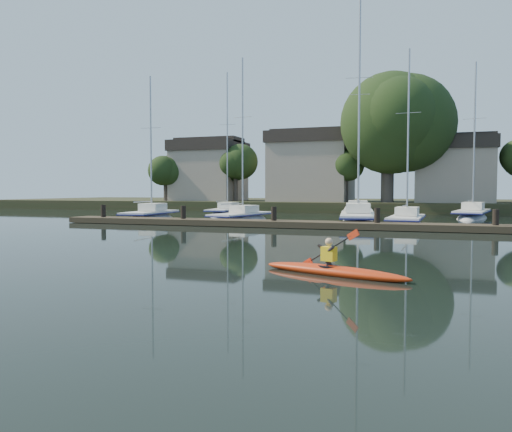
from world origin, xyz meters
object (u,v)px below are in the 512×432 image
(kayak, at_px, (333,269))
(sailboat_0, at_px, (151,222))
(sailboat_3, at_px, (406,228))
(dock, at_px, (324,225))
(sailboat_1, at_px, (241,223))
(sailboat_6, at_px, (358,219))
(sailboat_7, at_px, (472,221))
(sailboat_5, at_px, (227,217))
(sailboat_2, at_px, (358,226))

(kayak, bearing_deg, sailboat_0, 149.75)
(kayak, height_order, sailboat_3, sailboat_3)
(kayak, height_order, dock, kayak)
(dock, distance_m, sailboat_1, 8.43)
(sailboat_0, height_order, sailboat_6, sailboat_6)
(kayak, bearing_deg, dock, 120.76)
(dock, height_order, sailboat_7, sailboat_7)
(sailboat_1, xyz_separation_m, sailboat_7, (15.86, 8.74, -0.03))
(sailboat_0, relative_size, sailboat_7, 0.89)
(sailboat_1, relative_size, sailboat_3, 1.05)
(sailboat_5, bearing_deg, sailboat_7, -1.83)
(kayak, bearing_deg, sailboat_3, 105.51)
(sailboat_0, bearing_deg, kayak, -54.02)
(sailboat_6, height_order, sailboat_7, sailboat_6)
(sailboat_3, bearing_deg, sailboat_2, 169.63)
(sailboat_2, bearing_deg, dock, -114.22)
(sailboat_0, height_order, sailboat_1, sailboat_1)
(dock, xyz_separation_m, sailboat_1, (-6.89, 4.83, -0.38))
(sailboat_1, distance_m, sailboat_2, 8.24)
(sailboat_3, height_order, sailboat_5, sailboat_5)
(dock, distance_m, sailboat_0, 14.49)
(sailboat_0, distance_m, sailboat_7, 24.70)
(kayak, height_order, sailboat_0, sailboat_0)
(kayak, xyz_separation_m, sailboat_2, (-1.98, 20.32, -0.37))
(sailboat_0, bearing_deg, sailboat_1, 0.45)
(kayak, height_order, sailboat_6, sailboat_6)
(sailboat_5, bearing_deg, dock, -53.13)
(kayak, xyz_separation_m, sailboat_3, (1.10, 19.59, -0.34))
(dock, relative_size, sailboat_3, 2.80)
(sailboat_2, bearing_deg, sailboat_6, 89.26)
(sailboat_2, distance_m, sailboat_6, 8.97)
(kayak, bearing_deg, sailboat_6, 114.88)
(sailboat_5, bearing_deg, kayak, -67.62)
(dock, height_order, sailboat_0, sailboat_0)
(dock, height_order, sailboat_2, sailboat_2)
(sailboat_6, bearing_deg, sailboat_7, -7.84)
(sailboat_1, relative_size, sailboat_7, 0.95)
(sailboat_1, height_order, sailboat_7, sailboat_7)
(sailboat_0, relative_size, sailboat_6, 0.69)
(sailboat_6, bearing_deg, sailboat_0, -153.74)
(sailboat_5, bearing_deg, sailboat_3, -33.55)
(dock, bearing_deg, sailboat_6, 89.24)
(kayak, distance_m, sailboat_5, 31.63)
(sailboat_0, distance_m, sailboat_5, 8.77)
(sailboat_6, bearing_deg, sailboat_3, -73.81)
(sailboat_0, bearing_deg, dock, -21.73)
(sailboat_7, bearing_deg, sailboat_6, -169.37)
(dock, bearing_deg, sailboat_2, 74.00)
(sailboat_1, relative_size, sailboat_2, 0.78)
(sailboat_6, bearing_deg, sailboat_1, -136.52)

